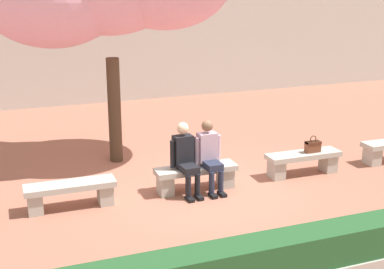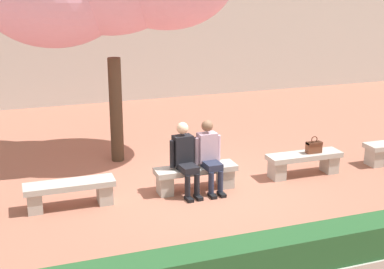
{
  "view_description": "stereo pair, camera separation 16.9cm",
  "coord_description": "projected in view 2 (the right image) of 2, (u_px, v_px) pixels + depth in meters",
  "views": [
    {
      "loc": [
        -3.27,
        -8.46,
        3.75
      ],
      "look_at": [
        0.0,
        0.2,
        1.0
      ],
      "focal_mm": 50.0,
      "sensor_mm": 36.0,
      "label": 1
    },
    {
      "loc": [
        -3.11,
        -8.52,
        3.75
      ],
      "look_at": [
        0.0,
        0.2,
        1.0
      ],
      "focal_mm": 50.0,
      "sensor_mm": 36.0,
      "label": 2
    }
  ],
  "objects": [
    {
      "name": "person_seated_right",
      "position": [
        209.0,
        153.0,
        9.59
      ],
      "size": [
        0.51,
        0.69,
        1.29
      ],
      "color": "black",
      "rests_on": "ground"
    },
    {
      "name": "ground_plane",
      "position": [
        196.0,
        190.0,
        9.76
      ],
      "size": [
        100.0,
        100.0,
        0.0
      ],
      "primitive_type": "plane",
      "color": "#9E604C"
    },
    {
      "name": "planter_hedge_foreground",
      "position": [
        295.0,
        265.0,
        6.48
      ],
      "size": [
        14.78,
        0.5,
        0.8
      ],
      "color": "#ADA89E",
      "rests_on": "ground"
    },
    {
      "name": "stone_bench_near_west",
      "position": [
        70.0,
        191.0,
        8.96
      ],
      "size": [
        1.51,
        0.44,
        0.45
      ],
      "color": "#ADA89E",
      "rests_on": "ground"
    },
    {
      "name": "handbag",
      "position": [
        314.0,
        146.0,
        10.36
      ],
      "size": [
        0.3,
        0.15,
        0.34
      ],
      "color": "brown",
      "rests_on": "stone_bench_near_east"
    },
    {
      "name": "person_seated_left",
      "position": [
        185.0,
        156.0,
        9.44
      ],
      "size": [
        0.51,
        0.71,
        1.29
      ],
      "color": "black",
      "rests_on": "ground"
    },
    {
      "name": "stone_bench_center",
      "position": [
        196.0,
        175.0,
        9.68
      ],
      "size": [
        1.51,
        0.44,
        0.45
      ],
      "color": "#ADA89E",
      "rests_on": "ground"
    },
    {
      "name": "stone_bench_near_east",
      "position": [
        304.0,
        161.0,
        10.4
      ],
      "size": [
        1.51,
        0.44,
        0.45
      ],
      "color": "#ADA89E",
      "rests_on": "ground"
    }
  ]
}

